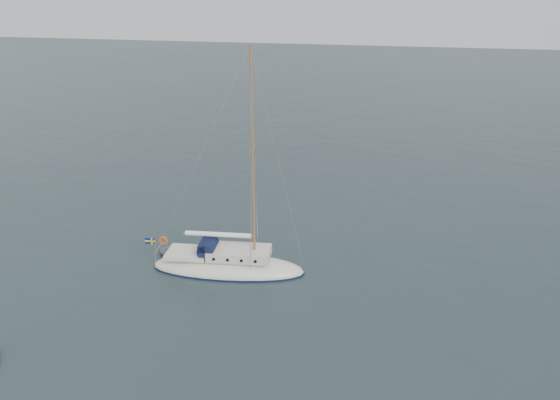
# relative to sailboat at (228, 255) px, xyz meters

# --- Properties ---
(ground) EXTENTS (300.00, 300.00, 0.00)m
(ground) POSITION_rel_sailboat_xyz_m (1.96, 1.34, -0.99)
(ground) COLOR black
(ground) RESTS_ON ground
(sailboat) EXTENTS (9.18, 2.75, 13.07)m
(sailboat) POSITION_rel_sailboat_xyz_m (0.00, 0.00, 0.00)
(sailboat) COLOR beige
(sailboat) RESTS_ON ground
(dinghy) EXTENTS (2.60, 1.18, 0.37)m
(dinghy) POSITION_rel_sailboat_xyz_m (-3.58, 0.85, -0.83)
(dinghy) COLOR #4F4F54
(dinghy) RESTS_ON ground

